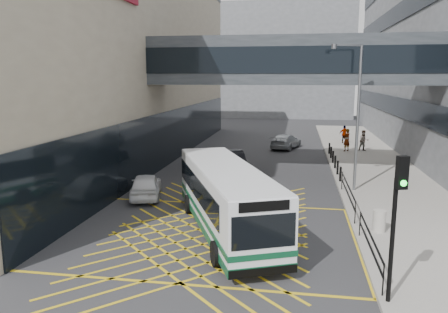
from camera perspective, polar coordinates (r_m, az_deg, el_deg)
The scene contains 18 objects.
ground at distance 18.51m, azimuth -2.09°, elevation -10.16°, with size 120.00×120.00×0.00m, color #333335.
building_whsmith at distance 39.41m, azimuth -24.06°, elevation 11.66°, with size 24.17×42.00×16.00m.
building_far at distance 77.22m, azimuth 5.58°, elevation 12.15°, with size 28.00×16.00×18.00m, color slate.
skybridge at distance 29.00m, azimuth 8.70°, elevation 12.23°, with size 20.00×4.10×3.00m.
pavement at distance 33.07m, azimuth 18.89°, elevation -1.39°, with size 6.00×54.00×0.16m, color gray.
box_junction at distance 18.51m, azimuth -2.09°, elevation -10.15°, with size 12.00×9.00×0.01m.
bus at distance 18.48m, azimuth 0.15°, elevation -5.25°, with size 6.06×10.16×2.82m.
car_white at distance 24.18m, azimuth -10.17°, elevation -3.71°, with size 1.75×4.28×1.36m, color white.
car_dark at distance 30.87m, azimuth 0.88°, elevation -0.40°, with size 1.82×4.65×1.46m, color black.
car_silver at distance 40.50m, azimuth 8.07°, elevation 2.03°, with size 1.90×4.51×1.40m, color #9EA2A6.
traffic_light at distance 12.86m, azimuth 21.65°, elevation -6.39°, with size 0.34×0.51×4.27m.
street_lamp at distance 25.19m, azimuth 16.77°, elevation 5.95°, with size 1.78×0.86×8.05m.
litter_bin at distance 19.35m, azimuth 19.61°, elevation -7.93°, with size 0.52×0.52×0.90m, color #ADA89E.
kerb_railings at distance 19.75m, azimuth 16.88°, elevation -6.60°, with size 0.05×12.54×1.00m.
bollards at distance 32.62m, azimuth 14.18°, elevation -0.35°, with size 0.14×10.14×0.90m.
pedestrian_a at distance 39.09m, azimuth 15.71°, elevation 2.07°, with size 0.77×0.55×1.93m, color gray.
pedestrian_b at distance 39.67m, azimuth 17.79°, elevation 1.98°, with size 0.88×0.51×1.79m, color gray.
pedestrian_c at distance 43.92m, azimuth 15.45°, elevation 2.80°, with size 1.00×0.48×1.70m, color gray.
Camera 1 is at (3.54, -16.98, 6.48)m, focal length 35.00 mm.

